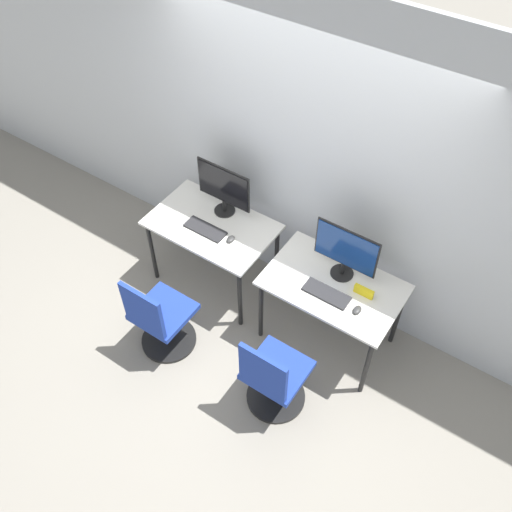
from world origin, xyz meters
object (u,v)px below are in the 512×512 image
(keyboard_left, at_px, (205,229))
(monitor_right, at_px, (346,251))
(office_chair_right, at_px, (273,379))
(monitor_left, at_px, (224,188))
(office_chair_left, at_px, (160,321))
(mouse_left, at_px, (231,239))
(keyboard_right, at_px, (326,294))
(mouse_right, at_px, (357,310))

(keyboard_left, height_order, monitor_right, monitor_right)
(office_chair_right, bearing_deg, monitor_right, 86.80)
(monitor_left, relative_size, office_chair_left, 0.59)
(keyboard_left, bearing_deg, office_chair_left, -84.36)
(keyboard_left, bearing_deg, monitor_left, 90.00)
(monitor_left, height_order, monitor_right, same)
(monitor_left, relative_size, monitor_right, 1.00)
(mouse_left, bearing_deg, keyboard_right, -3.18)
(monitor_left, height_order, mouse_left, monitor_left)
(office_chair_left, height_order, office_chair_right, same)
(monitor_left, height_order, mouse_right, monitor_left)
(keyboard_left, height_order, office_chair_right, office_chair_right)
(monitor_right, distance_m, mouse_right, 0.46)
(mouse_left, bearing_deg, office_chair_left, -102.75)
(monitor_left, relative_size, keyboard_right, 1.40)
(keyboard_left, height_order, mouse_left, mouse_left)
(keyboard_right, distance_m, office_chair_right, 0.78)
(keyboard_left, bearing_deg, keyboard_right, -1.49)
(monitor_left, xyz_separation_m, office_chair_right, (1.15, -0.98, -0.65))
(mouse_right, bearing_deg, monitor_left, 167.40)
(keyboard_left, distance_m, office_chair_left, 0.86)
(keyboard_right, xyz_separation_m, office_chair_right, (-0.05, -0.67, -0.39))
(keyboard_right, relative_size, office_chair_right, 0.42)
(monitor_left, height_order, keyboard_left, monitor_left)
(mouse_left, xyz_separation_m, office_chair_left, (-0.18, -0.78, -0.40))
(keyboard_left, distance_m, keyboard_right, 1.20)
(office_chair_right, bearing_deg, monitor_left, 139.47)
(keyboard_right, bearing_deg, mouse_left, 176.82)
(office_chair_left, height_order, keyboard_right, office_chair_left)
(monitor_left, distance_m, office_chair_left, 1.24)
(mouse_right, height_order, office_chair_right, office_chair_right)
(office_chair_left, relative_size, office_chair_right, 1.00)
(monitor_left, bearing_deg, mouse_left, -46.32)
(monitor_right, bearing_deg, office_chair_right, -93.20)
(mouse_left, xyz_separation_m, monitor_right, (0.95, 0.20, 0.25))
(office_chair_left, distance_m, mouse_right, 1.62)
(mouse_left, distance_m, office_chair_right, 1.22)
(mouse_left, relative_size, mouse_right, 1.00)
(mouse_left, relative_size, office_chair_right, 0.10)
(mouse_left, distance_m, keyboard_right, 0.95)
(mouse_left, bearing_deg, monitor_right, 11.99)
(mouse_left, relative_size, monitor_right, 0.17)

